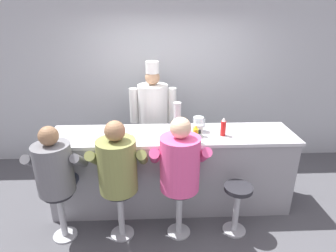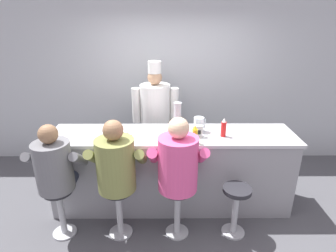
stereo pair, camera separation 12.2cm
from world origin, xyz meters
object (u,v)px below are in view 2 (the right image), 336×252
mustard_bottle_yellow (195,135)px  diner_seated_pink (178,165)px  water_pitcher_clear (199,124)px  cook_in_whites_near (155,115)px  napkin_dispenser_chrome (197,131)px  diner_seated_grey (55,168)px  ketchup_bottle_red (224,128)px  hot_sauce_bottle_orange (184,133)px  diner_seated_olive (117,166)px  empty_stool_round (236,203)px  breakfast_plate (114,134)px  coffee_mug_white (127,134)px  cereal_bowl (56,137)px  cup_stack_steel (177,118)px

mustard_bottle_yellow → diner_seated_pink: (-0.21, -0.27, -0.25)m
water_pitcher_clear → cook_in_whites_near: (-0.59, 0.77, -0.14)m
napkin_dispenser_chrome → diner_seated_grey: 1.68m
ketchup_bottle_red → hot_sauce_bottle_orange: size_ratio=1.91×
diner_seated_olive → diner_seated_pink: (0.67, 0.00, 0.01)m
diner_seated_grey → diner_seated_pink: diner_seated_pink is taller
diner_seated_olive → empty_stool_round: diner_seated_olive is taller
diner_seated_grey → breakfast_plate: bearing=43.3°
hot_sauce_bottle_orange → empty_stool_round: size_ratio=0.20×
ketchup_bottle_red → diner_seated_olive: bearing=-159.3°
water_pitcher_clear → diner_seated_olive: bearing=-146.8°
empty_stool_round → cook_in_whites_near: bearing=124.0°
diner_seated_grey → diner_seated_olive: diner_seated_olive is taller
mustard_bottle_yellow → coffee_mug_white: (-0.81, 0.17, -0.06)m
mustard_bottle_yellow → diner_seated_olive: diner_seated_olive is taller
breakfast_plate → napkin_dispenser_chrome: (1.04, -0.07, 0.06)m
coffee_mug_white → diner_seated_grey: diner_seated_grey is taller
ketchup_bottle_red → cereal_bowl: size_ratio=1.45×
cup_stack_steel → diner_seated_pink: (-0.01, -0.60, -0.34)m
breakfast_plate → cup_stack_steel: cup_stack_steel is taller
breakfast_plate → cereal_bowl: (-0.67, -0.12, 0.01)m
breakfast_plate → cook_in_whites_near: size_ratio=0.13×
water_pitcher_clear → coffee_mug_white: bearing=-168.1°
diner_seated_grey → cereal_bowl: bearing=104.9°
napkin_dispenser_chrome → empty_stool_round: 0.95m
diner_seated_pink → cup_stack_steel: bearing=88.7°
coffee_mug_white → diner_seated_grey: 0.89m
diner_seated_pink → cook_in_whites_near: (-0.30, 1.40, 0.10)m
coffee_mug_white → cook_in_whites_near: bearing=72.0°
diner_seated_grey → diner_seated_pink: size_ratio=0.95×
cereal_bowl → empty_stool_round: (2.13, -0.44, -0.64)m
hot_sauce_bottle_orange → diner_seated_grey: 1.52m
breakfast_plate → empty_stool_round: breakfast_plate is taller
cup_stack_steel → diner_seated_olive: (-0.69, -0.60, -0.35)m
napkin_dispenser_chrome → diner_seated_olive: size_ratio=0.10×
breakfast_plate → diner_seated_pink: 0.96m
water_pitcher_clear → diner_seated_pink: (-0.29, -0.63, -0.24)m
cup_stack_steel → diner_seated_grey: (-1.36, -0.60, -0.37)m
cup_stack_steel → diner_seated_olive: 0.98m
cup_stack_steel → napkin_dispenser_chrome: size_ratio=2.66×
water_pitcher_clear → cereal_bowl: size_ratio=1.14×
water_pitcher_clear → hot_sauce_bottle_orange: bearing=-138.0°
napkin_dispenser_chrome → diner_seated_grey: bearing=-164.0°
hot_sauce_bottle_orange → empty_stool_round: hot_sauce_bottle_orange is taller
ketchup_bottle_red → napkin_dispenser_chrome: (-0.32, -0.01, -0.04)m
ketchup_bottle_red → cup_stack_steel: 0.58m
mustard_bottle_yellow → empty_stool_round: mustard_bottle_yellow is taller
diner_seated_pink → ketchup_bottle_red: bearing=39.3°
empty_stool_round → diner_seated_olive: bearing=178.4°
ketchup_bottle_red → coffee_mug_white: bearing=-178.5°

